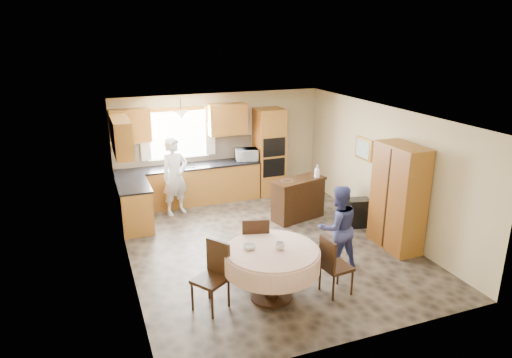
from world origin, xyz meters
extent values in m
cube|color=brown|center=(0.00, 0.00, 0.00)|extent=(5.00, 6.00, 0.01)
cube|color=white|center=(0.00, 0.00, 2.50)|extent=(5.00, 6.00, 0.01)
cube|color=tan|center=(0.00, 3.00, 1.25)|extent=(5.00, 0.02, 2.50)
cube|color=tan|center=(0.00, -3.00, 1.25)|extent=(5.00, 0.02, 2.50)
cube|color=tan|center=(-2.50, 0.00, 1.25)|extent=(0.02, 6.00, 2.50)
cube|color=tan|center=(2.50, 0.00, 1.25)|extent=(0.02, 6.00, 2.50)
cube|color=white|center=(-1.00, 2.98, 1.60)|extent=(1.40, 0.03, 1.10)
cube|color=white|center=(-1.75, 2.93, 1.65)|extent=(0.22, 0.02, 1.15)
cube|color=white|center=(-0.25, 2.93, 1.65)|extent=(0.22, 0.02, 1.15)
cube|color=gold|center=(-0.85, 2.70, 0.44)|extent=(3.30, 0.60, 0.88)
cube|color=black|center=(-0.85, 2.70, 0.90)|extent=(3.30, 0.64, 0.04)
cube|color=gold|center=(-2.20, 1.80, 0.44)|extent=(0.60, 1.20, 0.88)
cube|color=black|center=(-2.20, 1.80, 0.90)|extent=(0.64, 1.20, 0.04)
cube|color=tan|center=(-0.85, 2.99, 1.18)|extent=(3.30, 0.02, 0.55)
cube|color=#B97F2E|center=(-2.05, 2.83, 1.91)|extent=(0.85, 0.33, 0.72)
cube|color=#B97F2E|center=(0.15, 2.83, 1.91)|extent=(0.90, 0.33, 0.72)
cube|color=#B97F2E|center=(-2.33, 1.80, 1.91)|extent=(0.33, 1.20, 0.72)
cube|color=gold|center=(1.15, 2.69, 1.06)|extent=(0.66, 0.62, 2.12)
cube|color=black|center=(1.15, 2.38, 1.25)|extent=(0.56, 0.01, 0.45)
cube|color=black|center=(1.15, 2.38, 0.75)|extent=(0.56, 0.01, 0.45)
cone|color=beige|center=(-1.00, 2.50, 2.12)|extent=(0.36, 0.36, 0.18)
cube|color=#35210E|center=(1.11, 0.96, 0.42)|extent=(1.26, 0.77, 0.84)
cube|color=black|center=(2.10, 0.16, 0.30)|extent=(0.49, 0.40, 0.60)
cube|color=gold|center=(2.22, -0.89, 0.98)|extent=(0.51, 1.03, 1.96)
cylinder|color=#35210E|center=(-0.61, -1.67, 0.38)|extent=(0.21, 0.21, 0.75)
cylinder|color=#35210E|center=(-0.61, -1.67, 0.02)|extent=(0.63, 0.63, 0.04)
cylinder|color=beige|center=(-0.61, -1.67, 0.79)|extent=(1.37, 1.37, 0.05)
cylinder|color=beige|center=(-0.61, -1.67, 0.64)|extent=(1.43, 1.43, 0.30)
cube|color=#35210E|center=(-1.54, -1.61, 0.47)|extent=(0.61, 0.61, 0.05)
cube|color=#35210E|center=(-1.38, -1.50, 0.75)|extent=(0.27, 0.36, 0.52)
cylinder|color=#35210E|center=(-1.73, -1.80, 0.22)|extent=(0.04, 0.04, 0.45)
cylinder|color=#35210E|center=(-1.36, -1.80, 0.22)|extent=(0.04, 0.04, 0.45)
cylinder|color=#35210E|center=(-1.73, -1.42, 0.22)|extent=(0.04, 0.04, 0.45)
cylinder|color=#35210E|center=(-1.36, -1.42, 0.22)|extent=(0.04, 0.04, 0.45)
cube|color=#35210E|center=(-0.58, -0.88, 0.49)|extent=(0.56, 0.56, 0.05)
cube|color=#35210E|center=(-0.64, -1.08, 0.78)|extent=(0.43, 0.15, 0.54)
cylinder|color=#35210E|center=(-0.78, -1.08, 0.23)|extent=(0.04, 0.04, 0.47)
cylinder|color=#35210E|center=(-0.39, -1.08, 0.23)|extent=(0.04, 0.04, 0.47)
cylinder|color=#35210E|center=(-0.78, -0.69, 0.23)|extent=(0.04, 0.04, 0.47)
cylinder|color=#35210E|center=(-0.39, -0.69, 0.23)|extent=(0.04, 0.04, 0.47)
cube|color=#35210E|center=(0.38, -1.88, 0.44)|extent=(0.45, 0.45, 0.05)
cube|color=#35210E|center=(0.20, -1.90, 0.70)|extent=(0.08, 0.39, 0.49)
cylinder|color=#35210E|center=(0.21, -2.06, 0.21)|extent=(0.03, 0.03, 0.42)
cylinder|color=#35210E|center=(0.55, -2.06, 0.21)|extent=(0.03, 0.03, 0.42)
cylinder|color=#35210E|center=(0.21, -1.71, 0.21)|extent=(0.03, 0.03, 0.42)
cylinder|color=#35210E|center=(0.55, -1.71, 0.21)|extent=(0.03, 0.03, 0.42)
cube|color=#C38839|center=(2.47, 0.66, 1.50)|extent=(0.05, 0.56, 0.46)
cube|color=silver|center=(2.44, 0.66, 1.50)|extent=(0.01, 0.46, 0.36)
imported|color=silver|center=(0.55, 2.65, 1.06)|extent=(0.57, 0.43, 0.28)
imported|color=silver|center=(-1.27, 2.19, 0.86)|extent=(0.74, 0.61, 1.72)
imported|color=navy|center=(0.80, -1.18, 0.73)|extent=(0.72, 0.57, 1.47)
imported|color=#B2B2B2|center=(0.84, 0.96, 0.87)|extent=(0.29, 0.29, 0.06)
imported|color=silver|center=(1.54, 0.96, 1.00)|extent=(0.13, 0.13, 0.32)
imported|color=#B2B2B2|center=(-0.50, -1.72, 0.87)|extent=(0.16, 0.16, 0.11)
imported|color=#B2B2B2|center=(-0.91, -1.54, 0.85)|extent=(0.22, 0.22, 0.06)
camera|label=1|loc=(-2.98, -7.23, 3.88)|focal=32.00mm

